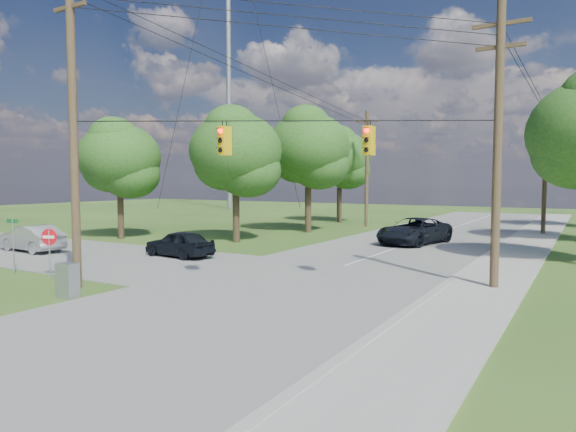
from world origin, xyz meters
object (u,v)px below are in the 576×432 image
Objects in this scene: pole_north_e at (545,165)px; pole_ne at (498,141)px; do_not_enter_sign at (49,242)px; car_cross_silver at (32,238)px; control_cabinet at (68,281)px; car_cross_dark at (179,243)px; pole_sw at (73,121)px; pole_north_w at (367,168)px; car_main_north at (414,231)px.

pole_ne is at bearing -90.00° from pole_north_e.
do_not_enter_sign is (-16.02, -7.00, -3.94)m from pole_ne.
car_cross_silver is 13.27m from control_cabinet.
pole_north_e is 33.33m from do_not_enter_sign.
control_cabinet is at bearing 25.02° from car_cross_dark.
pole_sw is 5.86m from control_cabinet.
pole_north_e is 13.90m from pole_north_w.
pole_ne is 24.69m from car_cross_silver.
pole_sw is 5.36m from do_not_enter_sign.
car_cross_silver reaches higher than car_cross_dark.
pole_north_w reaches higher than do_not_enter_sign.
car_cross_silver is 22.71m from car_main_north.
pole_north_e is (-0.00, 22.00, -0.34)m from pole_ne.
car_cross_dark is 14.76m from car_main_north.
pole_north_w is 1.70× the size of car_main_north.
pole_north_e is 1.70× the size of car_main_north.
control_cabinet is at bearing -48.82° from do_not_enter_sign.
car_cross_silver is (-24.10, -24.57, -4.36)m from pole_north_e.
pole_sw is 12.94m from car_cross_silver.
do_not_enter_sign is at bearing -156.39° from pole_ne.
pole_ne is 1.05× the size of pole_north_w.
pole_sw is 1.20× the size of pole_north_w.
pole_sw is 32.55m from pole_north_e.
car_main_north is at bearing 41.29° from do_not_enter_sign.
car_cross_dark is (-1.63, -21.87, -4.40)m from pole_north_w.
do_not_enter_sign reaches higher than control_cabinet.
car_cross_dark is (-2.03, 7.73, -5.50)m from pole_sw.
do_not_enter_sign is (-3.62, 1.82, 0.93)m from control_cabinet.
pole_sw is at bearing -114.52° from pole_north_e.
pole_ne is (13.50, 7.60, -0.76)m from pole_sw.
car_cross_silver is (-10.20, -24.57, -4.36)m from pole_north_w.
car_cross_silver is at bearing -112.55° from pole_north_w.
pole_sw is at bearing -97.42° from car_main_north.
pole_north_w is at bearing 63.72° from do_not_enter_sign.
pole_north_w is at bearing 88.58° from control_cabinet.
pole_sw is 2.04× the size of car_main_north.
pole_north_e is at bearing 150.39° from car_cross_dark.
pole_north_w reaches higher than control_cabinet.
pole_north_e is 12.82m from car_main_north.
control_cabinet is at bearing -48.10° from pole_sw.
control_cabinet is (1.10, -1.23, -5.63)m from pole_sw.
pole_north_e is at bearing 0.00° from pole_north_w.
do_not_enter_sign is at bearing -104.44° from car_main_north.
car_cross_dark is 0.91× the size of car_cross_silver.
do_not_enter_sign is at bearing -118.92° from pole_north_e.
do_not_enter_sign is (8.08, -4.43, 0.76)m from car_cross_silver.
car_cross_silver is 9.25m from do_not_enter_sign.
car_cross_silver is (-8.58, -2.71, 0.04)m from car_cross_dark.
pole_north_w is 22.37m from car_cross_dark.
car_cross_dark is at bearing 104.71° from pole_sw.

